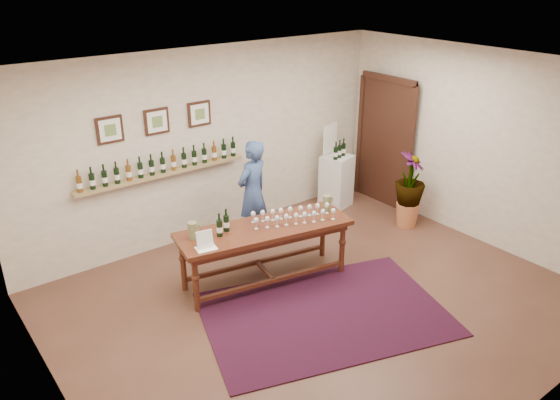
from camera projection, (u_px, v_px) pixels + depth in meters
ground at (320, 303)px, 6.70m from camera, size 6.00×6.00×0.00m
room_shell at (344, 146)px, 8.77m from camera, size 6.00×6.00×6.00m
rug at (325, 314)px, 6.47m from camera, size 3.25×2.64×0.01m
tasting_table at (265, 235)px, 6.90m from camera, size 2.32×1.12×0.79m
table_glasses at (293, 215)px, 6.97m from camera, size 1.18×0.67×0.16m
table_bottles at (223, 222)px, 6.62m from camera, size 0.32×0.21×0.32m
pitcher_left at (193, 230)px, 6.52m from camera, size 0.15×0.15×0.21m
pitcher_right at (327, 203)px, 7.27m from camera, size 0.15×0.15×0.21m
menu_card at (205, 240)px, 6.30m from camera, size 0.26×0.21×0.22m
display_pedestal at (336, 181)px, 9.21m from camera, size 0.54×0.54×0.88m
pedestal_bottles at (340, 149)px, 8.91m from camera, size 0.32×0.16×0.31m
info_sign at (330, 139)px, 9.04m from camera, size 0.38×0.12×0.53m
potted_plant at (409, 190)px, 8.41m from camera, size 0.77×0.77×1.04m
person at (253, 193)px, 7.86m from camera, size 0.65×0.52×1.57m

